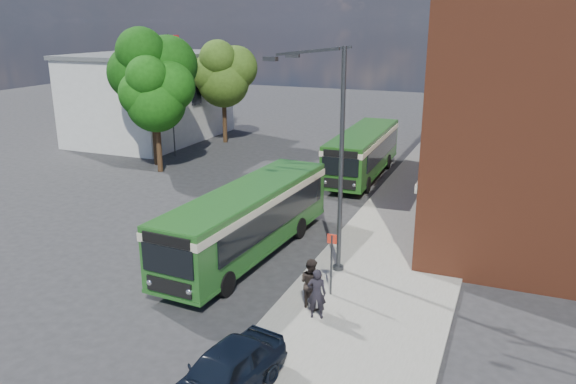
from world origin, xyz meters
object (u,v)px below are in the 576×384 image
at_px(bus_front, 248,215).
at_px(bus_rear, 363,149).
at_px(street_lamp, 332,158).
at_px(parked_car, 224,373).

relative_size(bus_front, bus_rear, 1.03).
bearing_deg(bus_front, street_lamp, -3.77).
bearing_deg(bus_front, bus_rear, 85.40).
distance_m(bus_rear, parked_car, 23.89).
height_order(bus_front, parked_car, bus_front).
xyz_separation_m(street_lamp, bus_rear, (-2.67, 14.82, -2.96)).
xyz_separation_m(bus_front, bus_rear, (1.17, 14.57, -0.00)).
relative_size(street_lamp, bus_front, 0.79).
height_order(street_lamp, parked_car, street_lamp).
relative_size(bus_rear, parked_car, 2.66).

